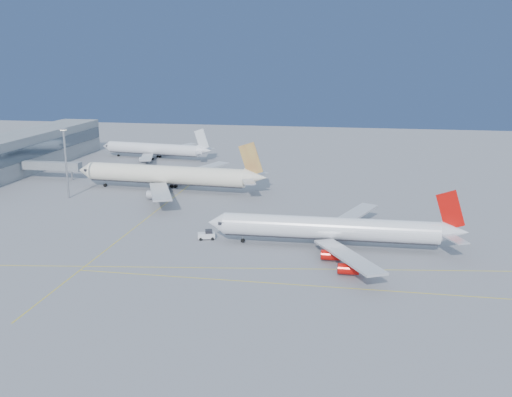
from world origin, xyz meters
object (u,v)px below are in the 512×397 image
(airliner_third, at_px, (156,149))
(pushback_tug, at_px, (207,235))
(airliner_virgin, at_px, (335,229))
(airliner_etihad, at_px, (170,175))
(light_mast, at_px, (66,157))

(airliner_third, xyz_separation_m, pushback_tug, (52.14, -108.65, -3.32))
(airliner_virgin, relative_size, airliner_etihad, 0.91)
(airliner_virgin, xyz_separation_m, pushback_tug, (-32.54, 0.93, -3.58))
(airliner_virgin, height_order, light_mast, light_mast)
(airliner_virgin, xyz_separation_m, airliner_etihad, (-58.77, 50.88, 0.82))
(airliner_etihad, distance_m, pushback_tug, 56.59)
(airliner_etihad, relative_size, pushback_tug, 14.54)
(airliner_virgin, distance_m, light_mast, 95.71)
(airliner_etihad, relative_size, light_mast, 3.02)
(pushback_tug, height_order, light_mast, light_mast)
(airliner_third, distance_m, light_mast, 75.03)
(airliner_etihad, distance_m, light_mast, 34.61)
(airliner_virgin, bearing_deg, pushback_tug, 177.91)
(airliner_third, xyz_separation_m, light_mast, (-3.88, -74.36, 9.17))
(light_mast, bearing_deg, airliner_etihad, 27.74)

